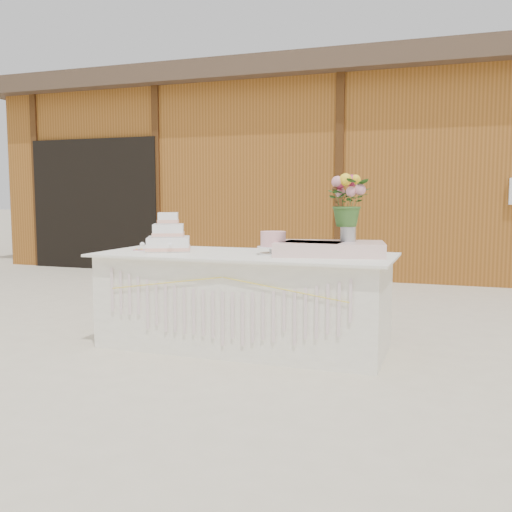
{
  "coord_description": "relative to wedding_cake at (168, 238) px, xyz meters",
  "views": [
    {
      "loc": [
        1.6,
        -4.31,
        1.23
      ],
      "look_at": [
        0.0,
        0.3,
        0.72
      ],
      "focal_mm": 40.0,
      "sensor_mm": 36.0,
      "label": 1
    }
  ],
  "objects": [
    {
      "name": "barn",
      "position": [
        0.67,
        5.99,
        0.8
      ],
      "size": [
        12.6,
        4.6,
        3.3
      ],
      "color": "brown",
      "rests_on": "ground"
    },
    {
      "name": "pink_cake_stand",
      "position": [
        0.93,
        -0.0,
        -0.01
      ],
      "size": [
        0.26,
        0.26,
        0.18
      ],
      "color": "white",
      "rests_on": "cake_table"
    },
    {
      "name": "satin_runner",
      "position": [
        1.37,
        0.08,
        -0.06
      ],
      "size": [
        0.92,
        0.64,
        0.11
      ],
      "primitive_type": "cube",
      "rotation": [
        0.0,
        0.0,
        0.19
      ],
      "color": "beige",
      "rests_on": "cake_table"
    },
    {
      "name": "cake_table",
      "position": [
        0.68,
        -0.01,
        -0.49
      ],
      "size": [
        2.4,
        1.0,
        0.77
      ],
      "color": "white",
      "rests_on": "ground"
    },
    {
      "name": "ground",
      "position": [
        0.68,
        -0.0,
        -0.88
      ],
      "size": [
        80.0,
        80.0,
        0.0
      ],
      "primitive_type": "plane",
      "color": "beige",
      "rests_on": "ground"
    },
    {
      "name": "loose_flowers",
      "position": [
        -0.28,
        0.06,
        -0.1
      ],
      "size": [
        0.16,
        0.32,
        0.02
      ],
      "primitive_type": null,
      "rotation": [
        0.0,
        0.0,
        -0.1
      ],
      "color": "#D07F97",
      "rests_on": "cake_table"
    },
    {
      "name": "flower_vase",
      "position": [
        1.5,
        0.15,
        0.08
      ],
      "size": [
        0.12,
        0.12,
        0.17
      ],
      "primitive_type": "cylinder",
      "color": "silver",
      "rests_on": "satin_runner"
    },
    {
      "name": "bouquet",
      "position": [
        1.5,
        0.15,
        0.35
      ],
      "size": [
        0.41,
        0.38,
        0.37
      ],
      "primitive_type": "imported",
      "rotation": [
        0.0,
        0.0,
        0.29
      ],
      "color": "#345F26",
      "rests_on": "flower_vase"
    },
    {
      "name": "wedding_cake",
      "position": [
        0.0,
        0.0,
        0.0
      ],
      "size": [
        0.48,
        0.48,
        0.33
      ],
      "rotation": [
        0.0,
        0.0,
        0.43
      ],
      "color": "white",
      "rests_on": "cake_table"
    }
  ]
}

